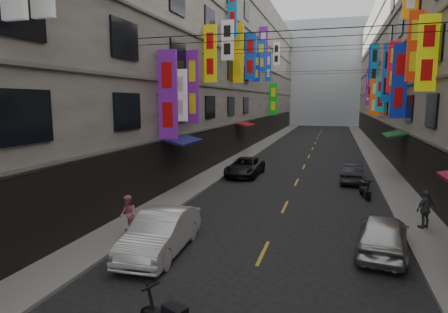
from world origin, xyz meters
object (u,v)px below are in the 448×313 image
Objects in this scene: car_left_mid at (161,232)px; car_right_far at (353,173)px; car_left_far at (245,167)px; car_right_mid at (383,234)px; scooter_far_right at (365,190)px; pedestrian_lfar at (128,214)px; pedestrian_rfar at (426,209)px.

car_left_mid is 1.20× the size of car_right_far.
car_right_mid reaches higher than car_left_far.
car_left_mid reaches higher than scooter_far_right.
car_right_far is at bearing 97.48° from pedestrian_lfar.
pedestrian_rfar is at bearing 25.15° from car_left_mid.
car_right_mid is 3.50m from pedestrian_rfar.
scooter_far_right is 0.48× the size of car_right_far.
pedestrian_rfar reaches higher than car_left_far.
scooter_far_right is 3.86m from car_right_far.
scooter_far_right is at bearing 50.21° from car_left_mid.
scooter_far_right is 12.50m from car_left_mid.
car_left_far is 3.05× the size of pedestrian_lfar.
car_right_mid is at bearing 18.65° from pedestrian_rfar.
car_left_far reaches higher than car_right_far.
car_right_far is 2.34× the size of pedestrian_rfar.
pedestrian_rfar is (9.37, 5.09, 0.18)m from car_left_mid.
pedestrian_lfar is (-1.96, 1.14, 0.14)m from car_left_mid.
pedestrian_lfar reaches higher than car_left_far.
pedestrian_rfar is (1.95, -4.96, 0.48)m from scooter_far_right.
pedestrian_lfar is at bearing -18.66° from pedestrian_rfar.
pedestrian_lfar is 0.95× the size of pedestrian_rfar.
car_right_mid is 9.46m from pedestrian_lfar.
car_left_far is 1.24× the size of car_right_far.
scooter_far_right is at bearing -26.86° from car_left_far.
car_right_mid is at bearing 48.66° from pedestrian_lfar.
car_right_mid is at bearing 12.92° from car_left_mid.
pedestrian_rfar is (11.33, 3.94, 0.04)m from pedestrian_lfar.
car_left_mid is at bearing 68.87° from car_right_far.
car_left_far is (-0.30, 14.11, -0.10)m from car_left_mid.
pedestrian_rfar is (1.93, 2.92, 0.22)m from car_right_mid.
scooter_far_right is 5.35m from pedestrian_rfar.
car_right_far is (7.25, -0.23, -0.03)m from car_left_far.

